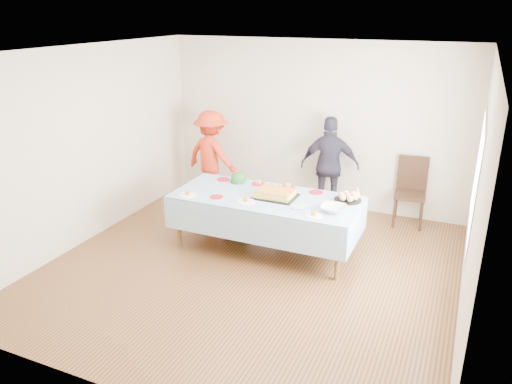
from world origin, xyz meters
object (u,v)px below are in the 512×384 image
(birthday_cake, at_px, (275,194))
(dining_chair, at_px, (411,187))
(party_table, at_px, (266,200))
(adult_left, at_px, (212,156))

(birthday_cake, xyz_separation_m, dining_chair, (1.55, 1.71, -0.25))
(party_table, height_order, dining_chair, dining_chair)
(birthday_cake, relative_size, adult_left, 0.36)
(party_table, height_order, adult_left, adult_left)
(adult_left, bearing_deg, party_table, 150.47)
(birthday_cake, distance_m, dining_chair, 2.32)
(party_table, distance_m, dining_chair, 2.42)
(adult_left, bearing_deg, birthday_cake, 153.19)
(birthday_cake, bearing_deg, party_table, -166.38)
(birthday_cake, bearing_deg, dining_chair, 47.93)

